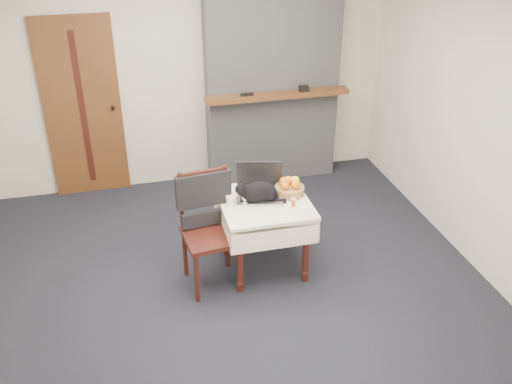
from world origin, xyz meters
TOP-DOWN VIEW (x-y plane):
  - ground at (0.00, 0.00)m, footprint 4.50×4.50m
  - room_shell at (0.00, 0.46)m, footprint 4.52×4.01m
  - door at (-1.20, 1.97)m, footprint 0.82×0.10m
  - chimney at (0.90, 1.85)m, footprint 1.62×0.48m
  - side_table at (0.34, 0.05)m, footprint 0.78×0.78m
  - laptop at (0.32, 0.16)m, footprint 0.48×0.43m
  - cat at (0.29, 0.06)m, footprint 0.45×0.19m
  - cream_jar at (0.03, 0.07)m, footprint 0.07×0.07m
  - pill_bottle at (0.56, -0.09)m, footprint 0.04×0.04m
  - fruit_basket at (0.59, 0.12)m, footprint 0.27×0.27m
  - desk_clutter at (0.50, 0.08)m, footprint 0.15×0.03m
  - chair at (-0.18, 0.02)m, footprint 0.52×0.51m

SIDE VIEW (x-z plane):
  - ground at x=0.00m, z-range 0.00..0.00m
  - side_table at x=0.34m, z-range 0.24..0.94m
  - chair at x=-0.18m, z-range 0.14..1.19m
  - desk_clutter at x=0.50m, z-range 0.70..0.71m
  - cream_jar at x=0.03m, z-range 0.70..0.78m
  - pill_bottle at x=0.56m, z-range 0.70..0.78m
  - fruit_basket at x=0.59m, z-range 0.69..0.84m
  - laptop at x=0.32m, z-range 0.62..0.93m
  - cat at x=0.29m, z-range 0.68..0.90m
  - door at x=-1.20m, z-range 0.00..2.00m
  - chimney at x=0.90m, z-range 0.00..2.60m
  - room_shell at x=0.00m, z-range 0.46..3.07m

